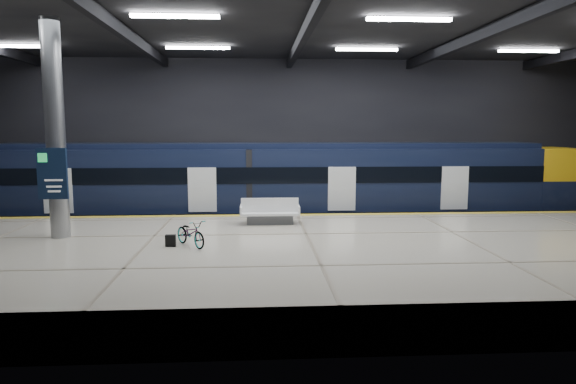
{
  "coord_description": "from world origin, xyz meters",
  "views": [
    {
      "loc": [
        -1.65,
        -17.77,
        4.6
      ],
      "look_at": [
        -0.45,
        1.5,
        2.2
      ],
      "focal_mm": 32.0,
      "sensor_mm": 36.0,
      "label": 1
    }
  ],
  "objects": [
    {
      "name": "ground",
      "position": [
        0.0,
        0.0,
        0.0
      ],
      "size": [
        30.0,
        30.0,
        0.0
      ],
      "primitive_type": "plane",
      "color": "black",
      "rests_on": "ground"
    },
    {
      "name": "room_shell",
      "position": [
        -0.0,
        0.0,
        5.72
      ],
      "size": [
        30.1,
        16.1,
        8.05
      ],
      "color": "black",
      "rests_on": "ground"
    },
    {
      "name": "platform",
      "position": [
        0.0,
        -2.5,
        0.55
      ],
      "size": [
        30.0,
        11.0,
        1.1
      ],
      "primitive_type": "cube",
      "color": "beige",
      "rests_on": "ground"
    },
    {
      "name": "safety_strip",
      "position": [
        0.0,
        2.75,
        1.11
      ],
      "size": [
        30.0,
        0.4,
        0.01
      ],
      "primitive_type": "cube",
      "color": "gold",
      "rests_on": "platform"
    },
    {
      "name": "rails",
      "position": [
        0.0,
        5.5,
        0.08
      ],
      "size": [
        30.0,
        1.52,
        0.16
      ],
      "color": "gray",
      "rests_on": "ground"
    },
    {
      "name": "train",
      "position": [
        0.84,
        5.5,
        2.06
      ],
      "size": [
        29.4,
        2.84,
        3.79
      ],
      "color": "black",
      "rests_on": "ground"
    },
    {
      "name": "bench",
      "position": [
        -1.16,
        0.87,
        1.44
      ],
      "size": [
        2.18,
        0.91,
        0.96
      ],
      "rotation": [
        0.0,
        0.0,
        -0.0
      ],
      "color": "#595B60",
      "rests_on": "platform"
    },
    {
      "name": "bicycle",
      "position": [
        -3.62,
        -2.59,
        1.5
      ],
      "size": [
        1.34,
        1.54,
        0.8
      ],
      "primitive_type": "imported",
      "rotation": [
        0.0,
        0.0,
        0.65
      ],
      "color": "#99999E",
      "rests_on": "platform"
    },
    {
      "name": "pannier_bag",
      "position": [
        -4.22,
        -2.59,
        1.28
      ],
      "size": [
        0.3,
        0.18,
        0.35
      ],
      "primitive_type": "cube",
      "rotation": [
        0.0,
        0.0,
        0.01
      ],
      "color": "black",
      "rests_on": "platform"
    },
    {
      "name": "info_column",
      "position": [
        -8.0,
        -1.03,
        4.46
      ],
      "size": [
        0.9,
        0.78,
        6.9
      ],
      "color": "#9EA0A5",
      "rests_on": "platform"
    }
  ]
}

